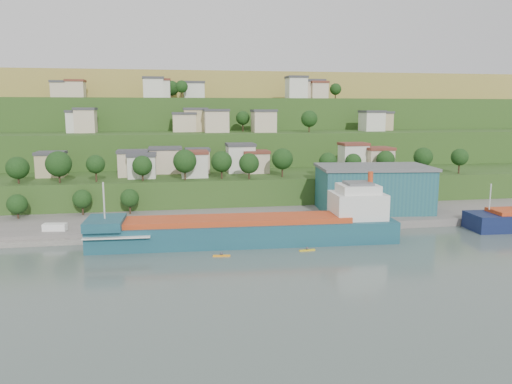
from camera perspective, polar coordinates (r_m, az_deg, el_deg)
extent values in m
plane|color=#4E5F5A|center=(109.14, 3.04, -6.77)|extent=(500.00, 500.00, 0.00)
cube|color=slate|center=(140.58, 8.44, -3.18)|extent=(220.00, 26.00, 4.00)
cube|color=slate|center=(131.50, -23.49, -4.75)|extent=(40.00, 18.00, 2.40)
cube|color=#284719|center=(162.73, -1.39, -1.36)|extent=(260.00, 32.00, 20.00)
cube|color=#284719|center=(192.00, -2.73, 0.29)|extent=(280.00, 32.00, 44.00)
cube|color=#284719|center=(221.47, -3.72, 1.50)|extent=(300.00, 32.00, 70.00)
cube|color=#A18A3D|center=(294.62, -5.30, 3.45)|extent=(360.00, 120.00, 96.00)
cube|color=tan|center=(165.65, -22.35, 2.82)|extent=(7.87, 8.02, 6.81)
cube|color=#3F3F44|center=(165.30, -22.43, 4.14)|extent=(8.47, 8.62, 0.90)
cube|color=beige|center=(158.62, -13.86, 3.07)|extent=(8.75, 7.25, 7.24)
cube|color=#3F3F44|center=(158.24, -13.92, 4.53)|extent=(9.35, 7.85, 0.90)
cube|color=silver|center=(155.17, -12.89, 2.83)|extent=(8.12, 8.66, 6.50)
cube|color=#3F3F44|center=(154.80, -12.94, 4.19)|extent=(8.72, 9.26, 0.90)
cube|color=beige|center=(164.62, -10.28, 3.48)|extent=(9.96, 7.71, 7.61)
cube|color=#3F3F44|center=(164.25, -10.33, 4.95)|extent=(10.56, 8.31, 0.90)
cube|color=silver|center=(153.92, -7.07, 3.06)|extent=(7.81, 8.39, 7.11)
cube|color=brown|center=(153.54, -7.10, 4.54)|extent=(8.41, 8.99, 0.90)
cube|color=beige|center=(164.43, -6.70, 3.46)|extent=(7.44, 7.29, 7.08)
cube|color=#3F3F44|center=(164.07, -6.72, 4.85)|extent=(8.04, 7.89, 0.90)
cube|color=silver|center=(163.78, -1.79, 3.77)|extent=(8.66, 8.25, 8.64)
cube|color=#3F3F44|center=(163.38, -1.80, 5.44)|extent=(9.26, 8.85, 0.90)
cube|color=beige|center=(162.88, -0.04, 3.35)|extent=(8.00, 7.50, 6.38)
cube|color=brown|center=(162.54, -0.04, 4.62)|extent=(8.60, 8.10, 0.90)
cube|color=silver|center=(169.92, 11.04, 3.81)|extent=(8.42, 7.08, 8.65)
cube|color=brown|center=(169.54, 11.10, 5.42)|extent=(9.02, 7.68, 0.90)
cube|color=beige|center=(170.52, 13.74, 3.50)|extent=(8.31, 8.38, 7.27)
cube|color=brown|center=(170.17, 13.79, 4.87)|extent=(8.91, 8.98, 0.90)
cube|color=silver|center=(195.50, -19.47, 7.48)|extent=(8.65, 7.88, 7.28)
cube|color=#3F3F44|center=(195.44, -19.54, 8.68)|extent=(9.25, 8.48, 0.90)
cube|color=beige|center=(193.76, -18.88, 7.64)|extent=(7.13, 7.93, 8.22)
cube|color=#3F3F44|center=(193.71, -18.95, 8.99)|extent=(7.73, 8.53, 0.90)
cube|color=beige|center=(193.35, -8.20, 7.79)|extent=(8.64, 7.14, 6.51)
cube|color=#3F3F44|center=(193.29, -8.23, 8.89)|extent=(9.24, 7.74, 0.90)
cube|color=tan|center=(194.00, -6.92, 8.07)|extent=(8.71, 7.22, 8.21)
cube|color=#3F3F44|center=(193.96, -6.95, 9.42)|extent=(9.31, 7.82, 0.90)
cube|color=beige|center=(187.59, -4.56, 7.99)|extent=(8.76, 8.12, 7.71)
cube|color=#3F3F44|center=(187.54, -4.58, 9.31)|extent=(9.36, 8.72, 0.90)
cube|color=beige|center=(188.51, 0.88, 8.00)|extent=(8.28, 8.69, 7.55)
cube|color=#3F3F44|center=(188.45, 0.89, 9.29)|extent=(8.88, 9.29, 0.90)
cube|color=silver|center=(204.08, 13.08, 7.82)|extent=(7.77, 8.72, 7.18)
cube|color=#3F3F44|center=(204.02, 13.12, 8.95)|extent=(8.37, 9.32, 0.90)
cube|color=tan|center=(212.01, 14.09, 7.78)|extent=(7.12, 8.38, 6.77)
cube|color=#3F3F44|center=(211.95, 14.13, 8.81)|extent=(7.72, 8.98, 0.90)
cube|color=beige|center=(226.31, -21.07, 10.76)|extent=(9.69, 7.57, 6.34)
cube|color=#3F3F44|center=(226.46, -21.13, 11.68)|extent=(10.29, 8.17, 0.90)
cube|color=beige|center=(224.99, -19.89, 10.89)|extent=(7.17, 7.71, 6.77)
cube|color=brown|center=(225.16, -19.95, 11.87)|extent=(7.77, 8.31, 0.90)
cube|color=silver|center=(212.68, -11.62, 11.49)|extent=(8.10, 8.09, 7.63)
cube|color=#3F3F44|center=(212.90, -11.65, 12.64)|extent=(8.70, 8.69, 0.90)
cube|color=silver|center=(217.40, -10.99, 11.40)|extent=(8.87, 8.70, 7.21)
cube|color=brown|center=(217.59, -11.02, 12.47)|extent=(9.47, 9.30, 0.90)
cube|color=silver|center=(219.52, -7.12, 11.37)|extent=(8.57, 8.48, 6.37)
cube|color=#3F3F44|center=(219.68, -7.14, 12.32)|extent=(9.17, 9.08, 0.90)
cube|color=silver|center=(219.28, 4.63, 11.71)|extent=(8.01, 8.35, 8.63)
cube|color=#3F3F44|center=(219.52, 4.64, 12.95)|extent=(8.61, 8.95, 0.90)
cube|color=beige|center=(224.32, 6.51, 11.46)|extent=(7.57, 7.32, 7.29)
cube|color=#3F3F44|center=(224.50, 6.53, 12.50)|extent=(8.17, 7.92, 0.90)
cube|color=beige|center=(229.34, 6.44, 11.48)|extent=(9.94, 7.39, 7.81)
cube|color=#3F3F44|center=(229.55, 6.46, 12.56)|extent=(10.54, 7.99, 0.90)
cube|color=beige|center=(223.15, 7.10, 11.37)|extent=(7.14, 7.60, 6.65)
cube|color=brown|center=(223.31, 7.12, 12.34)|extent=(7.74, 8.20, 0.90)
cylinder|color=#382619|center=(153.58, -25.51, 1.37)|extent=(0.50, 0.50, 2.72)
sphere|color=black|center=(153.24, -25.59, 2.50)|extent=(6.20, 6.20, 6.20)
cylinder|color=#382619|center=(150.45, -21.55, 1.62)|extent=(0.50, 0.50, 3.42)
sphere|color=black|center=(150.04, -21.63, 3.01)|extent=(7.16, 7.16, 7.16)
cylinder|color=#382619|center=(148.99, -17.80, 1.80)|extent=(0.50, 0.50, 3.65)
sphere|color=black|center=(148.61, -17.87, 3.05)|extent=(5.28, 5.28, 5.28)
cylinder|color=#382619|center=(147.55, -12.83, 1.80)|extent=(0.50, 0.50, 2.91)
sphere|color=black|center=(147.19, -12.87, 2.97)|extent=(5.71, 5.71, 5.71)
cylinder|color=#382619|center=(146.93, -8.11, 2.07)|extent=(0.50, 0.50, 3.71)
sphere|color=black|center=(146.51, -8.14, 3.51)|extent=(6.81, 6.81, 6.81)
cylinder|color=#382619|center=(148.93, -3.94, 2.18)|extent=(0.50, 0.50, 3.40)
sphere|color=black|center=(148.54, -3.95, 3.49)|extent=(6.28, 6.28, 6.28)
cylinder|color=#382619|center=(147.63, -0.80, 2.07)|extent=(0.50, 0.50, 3.04)
sphere|color=black|center=(147.25, -0.80, 3.29)|extent=(6.01, 6.01, 6.01)
cylinder|color=#382619|center=(152.76, 3.03, 2.44)|extent=(0.50, 0.50, 3.78)
sphere|color=black|center=(152.36, 3.04, 3.81)|extent=(6.45, 6.45, 6.45)
cylinder|color=#382619|center=(155.03, 8.19, 2.35)|extent=(0.50, 0.50, 3.20)
sphere|color=black|center=(154.68, 8.22, 3.49)|extent=(5.43, 5.43, 5.43)
cylinder|color=#382619|center=(157.84, 11.02, 2.36)|extent=(0.50, 0.50, 3.00)
sphere|color=black|center=(157.51, 11.05, 3.41)|extent=(5.13, 5.13, 5.13)
cylinder|color=#382619|center=(163.75, 14.55, 2.50)|extent=(0.50, 0.50, 3.09)
sphere|color=black|center=(163.42, 14.59, 3.59)|extent=(5.80, 5.80, 5.80)
cylinder|color=#382619|center=(167.68, 18.50, 2.61)|extent=(0.50, 0.50, 3.89)
sphere|color=black|center=(167.32, 18.56, 3.83)|extent=(5.99, 5.99, 5.99)
cylinder|color=#382619|center=(173.53, 22.18, 2.60)|extent=(0.50, 0.50, 3.83)
sphere|color=black|center=(173.20, 22.25, 3.72)|extent=(5.43, 5.43, 5.43)
cylinder|color=#382619|center=(194.11, -1.51, 7.48)|extent=(0.50, 0.50, 3.73)
sphere|color=black|center=(194.02, -1.51, 8.46)|extent=(5.32, 5.32, 5.32)
cylinder|color=#382619|center=(189.42, 6.09, 7.32)|extent=(0.50, 0.50, 3.32)
sphere|color=black|center=(189.33, 6.11, 8.33)|extent=(6.13, 6.13, 6.13)
cylinder|color=#382619|center=(232.93, 9.06, 10.81)|extent=(0.50, 0.50, 3.08)
sphere|color=black|center=(233.03, 9.08, 11.54)|extent=(5.20, 5.20, 5.20)
cylinder|color=#382619|center=(210.79, -8.48, 11.00)|extent=(0.50, 0.50, 3.26)
sphere|color=black|center=(210.90, -8.50, 11.83)|extent=(5.11, 5.11, 5.11)
cylinder|color=#382619|center=(225.34, -9.58, 10.82)|extent=(0.50, 0.50, 2.91)
sphere|color=black|center=(225.45, -9.61, 11.63)|extent=(6.29, 6.29, 6.29)
cube|color=#163F52|center=(115.05, -1.23, -5.14)|extent=(70.25, 13.99, 6.98)
cube|color=#BB3D18|center=(113.82, -2.23, -3.18)|extent=(52.22, 11.22, 1.20)
cube|color=#163F52|center=(113.62, -16.87, -3.40)|extent=(8.45, 11.31, 2.00)
cube|color=silver|center=(120.58, 11.52, -1.49)|extent=(12.39, 10.49, 5.99)
cube|color=silver|center=(119.91, 11.59, 0.38)|extent=(9.32, 8.36, 2.00)
cube|color=#595B5E|center=(119.71, 11.61, 1.00)|extent=(6.24, 6.24, 0.60)
cylinder|color=#BB3D18|center=(120.68, 12.95, 1.59)|extent=(1.25, 1.25, 2.99)
cylinder|color=silver|center=(112.66, -16.99, -0.93)|extent=(0.37, 0.37, 7.98)
cube|color=silver|center=(113.78, -15.32, -4.45)|extent=(14.44, 11.87, 0.25)
cylinder|color=silver|center=(137.53, 25.20, -0.49)|extent=(0.32, 0.32, 6.55)
cube|color=#1F545F|center=(144.89, 13.25, 0.27)|extent=(31.80, 21.19, 12.00)
cube|color=#595B5E|center=(144.04, 13.35, 2.78)|extent=(32.90, 22.29, 0.80)
cube|color=white|center=(127.89, -22.00, -3.91)|extent=(5.57, 2.89, 2.49)
cube|color=silver|center=(124.88, -17.92, -4.40)|extent=(3.82, 2.16, 0.72)
cube|color=orange|center=(105.52, -3.96, -7.27)|extent=(3.67, 1.01, 0.27)
sphere|color=#3F3F44|center=(105.39, -3.97, -7.04)|extent=(0.63, 0.63, 0.63)
cube|color=yellow|center=(109.84, 5.86, -6.63)|extent=(3.60, 0.95, 0.27)
sphere|color=#3F3F44|center=(109.72, 5.86, -6.41)|extent=(0.62, 0.62, 0.62)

